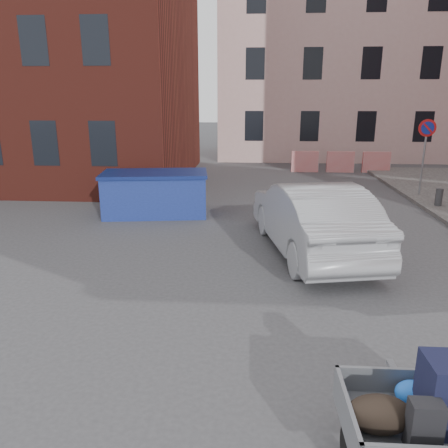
{
  "coord_description": "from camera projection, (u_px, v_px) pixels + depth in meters",
  "views": [
    {
      "loc": [
        0.02,
        -6.38,
        3.46
      ],
      "look_at": [
        -0.54,
        1.77,
        1.1
      ],
      "focal_mm": 35.0,
      "sensor_mm": 36.0,
      "label": 1
    }
  ],
  "objects": [
    {
      "name": "ground",
      "position": [
        249.0,
        320.0,
        7.08
      ],
      "size": [
        120.0,
        120.0,
        0.0
      ],
      "primitive_type": "plane",
      "color": "#38383A",
      "rests_on": "ground"
    },
    {
      "name": "building_brick",
      "position": [
        40.0,
        10.0,
        18.18
      ],
      "size": [
        12.0,
        10.0,
        14.0
      ],
      "primitive_type": "cube",
      "color": "#591E16",
      "rests_on": "ground"
    },
    {
      "name": "building_pink",
      "position": [
        357.0,
        36.0,
        25.83
      ],
      "size": [
        16.0,
        8.0,
        14.0
      ],
      "primitive_type": "cube",
      "color": "#CBA29C",
      "rests_on": "ground"
    },
    {
      "name": "no_parking_sign",
      "position": [
        426.0,
        141.0,
        15.22
      ],
      "size": [
        0.6,
        0.09,
        2.65
      ],
      "color": "gray",
      "rests_on": "sidewalk"
    },
    {
      "name": "barriers",
      "position": [
        340.0,
        162.0,
        21.04
      ],
      "size": [
        4.7,
        0.18,
        1.0
      ],
      "color": "red",
      "rests_on": "ground"
    },
    {
      "name": "trailer",
      "position": [
        431.0,
        419.0,
        4.03
      ],
      "size": [
        1.61,
        1.81,
        1.2
      ],
      "rotation": [
        0.0,
        0.0,
        0.01
      ],
      "color": "black",
      "rests_on": "ground"
    },
    {
      "name": "dumpster",
      "position": [
        155.0,
        193.0,
        13.32
      ],
      "size": [
        3.34,
        2.03,
        1.32
      ],
      "rotation": [
        0.0,
        0.0,
        0.13
      ],
      "color": "navy",
      "rests_on": "ground"
    },
    {
      "name": "silver_car",
      "position": [
        311.0,
        217.0,
        10.03
      ],
      "size": [
        2.7,
        5.27,
        1.65
      ],
      "primitive_type": "imported",
      "rotation": [
        0.0,
        0.0,
        3.34
      ],
      "color": "#989A9F",
      "rests_on": "ground"
    }
  ]
}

